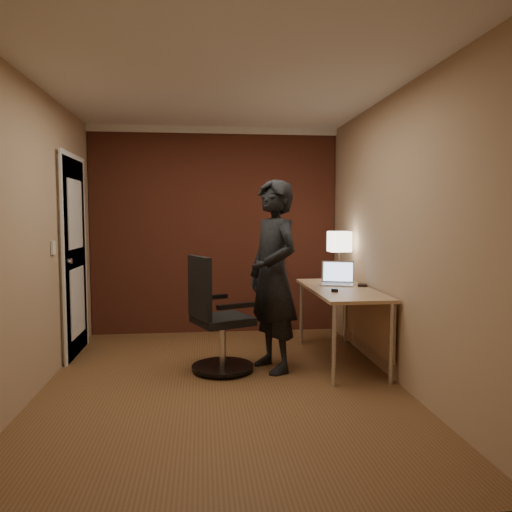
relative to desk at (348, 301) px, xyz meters
name	(u,v)px	position (x,y,z in m)	size (l,w,h in m)	color
room	(192,222)	(-1.53, 1.01, 0.77)	(4.00, 4.00, 4.00)	brown
desk	(348,301)	(0.00, 0.00, 0.00)	(0.60, 1.50, 0.73)	tan
desk_lamp	(339,242)	(0.07, 0.58, 0.55)	(0.22, 0.22, 0.54)	silver
laptop	(337,278)	(-0.03, 0.27, 0.19)	(0.39, 0.35, 0.23)	silver
mouse	(335,290)	(-0.19, -0.21, 0.14)	(0.06, 0.10, 0.03)	black
wallet	(362,285)	(0.18, 0.10, 0.14)	(0.09, 0.11, 0.02)	black
office_chair	(216,322)	(-1.30, -0.21, -0.14)	(0.62, 0.67, 1.05)	black
person	(273,276)	(-0.76, -0.18, 0.28)	(0.64, 0.42, 1.76)	black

